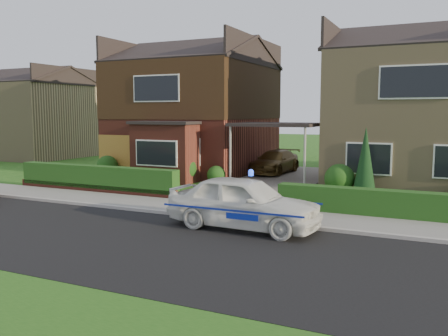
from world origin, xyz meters
The scene contains 23 objects.
ground centered at (0.00, 0.00, 0.00)m, with size 120.00×120.00×0.00m, color #1F4F15.
road centered at (0.00, 0.00, 0.00)m, with size 60.00×6.00×0.02m, color black.
kerb centered at (0.00, 3.05, 0.06)m, with size 60.00×0.16×0.12m, color #9E9993.
sidewalk centered at (0.00, 4.10, 0.05)m, with size 60.00×2.00×0.10m, color slate.
driveway centered at (0.00, 11.00, 0.06)m, with size 3.80×12.00×0.12m, color #666059.
house_left centered at (-5.78, 13.90, 3.81)m, with size 7.50×9.53×7.25m.
house_right centered at (5.80, 13.99, 3.66)m, with size 7.50×8.06×7.25m.
carport_link centered at (0.00, 10.95, 2.66)m, with size 3.80×3.00×2.77m.
garage_door centered at (-8.25, 9.96, 1.05)m, with size 2.20×0.10×2.10m, color #8E5B1F.
dwarf_wall centered at (-5.80, 5.30, 0.18)m, with size 7.70×0.25×0.36m, color maroon.
hedge_left centered at (-5.80, 5.45, 0.00)m, with size 7.50×0.55×0.90m, color #1D3E13.
hedge_right centered at (5.80, 5.35, 0.00)m, with size 7.50×0.55×0.80m, color #1D3E13.
shrub_left_far centered at (-8.50, 9.50, 0.54)m, with size 1.08×1.08×1.08m, color #1D3E13.
shrub_left_mid centered at (-4.00, 9.30, 0.66)m, with size 1.32×1.32×1.32m, color #1D3E13.
shrub_left_near centered at (-2.40, 9.60, 0.42)m, with size 0.84×0.84×0.84m, color #1D3E13.
shrub_right_near centered at (3.20, 9.40, 0.60)m, with size 1.20×1.20×1.20m, color #1D3E13.
conifer_a centered at (4.20, 9.20, 1.30)m, with size 0.90×0.90×2.60m, color black.
neighbour_left centered at (-20.00, 16.00, 2.60)m, with size 6.50×7.00×5.20m, color tan.
police_car centered at (1.96, 2.40, 0.74)m, with size 3.99×4.42×1.64m.
driveway_car centered at (-1.00, 13.70, 0.70)m, with size 1.62×3.99×1.16m, color brown.
potted_plant_a centered at (-4.06, 9.00, 0.39)m, with size 0.41×0.28×0.79m, color gray.
potted_plant_b centered at (-5.56, 6.00, 0.35)m, with size 0.38×0.31×0.69m, color gray.
potted_plant_c centered at (-4.71, 9.00, 0.42)m, with size 0.47×0.47×0.84m, color gray.
Camera 1 is at (6.95, -9.61, 3.24)m, focal length 38.00 mm.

